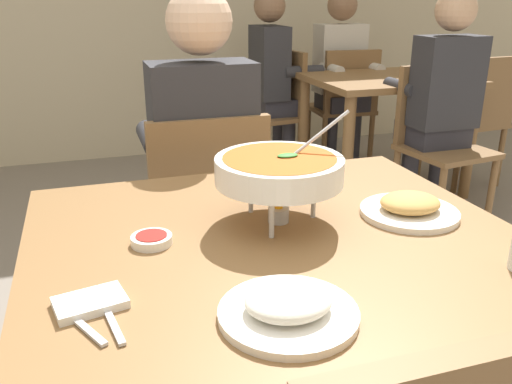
{
  "coord_description": "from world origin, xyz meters",
  "views": [
    {
      "loc": [
        -0.38,
        -1.04,
        1.29
      ],
      "look_at": [
        0.0,
        0.15,
        0.82
      ],
      "focal_mm": 37.55,
      "sensor_mm": 36.0,
      "label": 1
    }
  ],
  "objects_px": {
    "rice_plate": "(288,307)",
    "chair_bg_right": "(345,102)",
    "chair_bg_left": "(277,106)",
    "patron_bg_middle": "(441,95)",
    "dining_table_main": "(276,280)",
    "patron_bg_left": "(274,73)",
    "chair_diner_main": "(206,215)",
    "chair_bg_middle": "(436,135)",
    "appetizer_plate": "(410,207)",
    "sauce_dish": "(152,239)",
    "diner_main": "(201,152)",
    "curry_bowl": "(279,171)",
    "chair_bg_corner": "(475,114)",
    "patron_bg_right": "(341,69)",
    "dining_table_far": "(386,98)"
  },
  "relations": [
    {
      "from": "patron_bg_middle",
      "to": "appetizer_plate",
      "type": "bearing_deg",
      "value": -128.18
    },
    {
      "from": "chair_bg_corner",
      "to": "patron_bg_left",
      "type": "relative_size",
      "value": 0.69
    },
    {
      "from": "chair_bg_right",
      "to": "dining_table_far",
      "type": "bearing_deg",
      "value": -87.68
    },
    {
      "from": "chair_bg_corner",
      "to": "patron_bg_right",
      "type": "bearing_deg",
      "value": 131.44
    },
    {
      "from": "chair_diner_main",
      "to": "appetizer_plate",
      "type": "relative_size",
      "value": 3.75
    },
    {
      "from": "appetizer_plate",
      "to": "chair_bg_middle",
      "type": "distance_m",
      "value": 1.96
    },
    {
      "from": "chair_diner_main",
      "to": "chair_bg_right",
      "type": "relative_size",
      "value": 1.0
    },
    {
      "from": "dining_table_far",
      "to": "chair_bg_middle",
      "type": "relative_size",
      "value": 1.11
    },
    {
      "from": "chair_bg_middle",
      "to": "chair_bg_right",
      "type": "distance_m",
      "value": 1.07
    },
    {
      "from": "dining_table_far",
      "to": "chair_bg_right",
      "type": "bearing_deg",
      "value": 92.32
    },
    {
      "from": "rice_plate",
      "to": "chair_bg_corner",
      "type": "bearing_deg",
      "value": 45.15
    },
    {
      "from": "chair_diner_main",
      "to": "patron_bg_left",
      "type": "bearing_deg",
      "value": 63.37
    },
    {
      "from": "chair_diner_main",
      "to": "patron_bg_right",
      "type": "bearing_deg",
      "value": 51.99
    },
    {
      "from": "dining_table_main",
      "to": "patron_bg_right",
      "type": "relative_size",
      "value": 0.84
    },
    {
      "from": "dining_table_main",
      "to": "patron_bg_left",
      "type": "height_order",
      "value": "patron_bg_left"
    },
    {
      "from": "chair_bg_middle",
      "to": "chair_bg_corner",
      "type": "xyz_separation_m",
      "value": [
        0.59,
        0.39,
        0.0
      ]
    },
    {
      "from": "dining_table_main",
      "to": "chair_diner_main",
      "type": "xyz_separation_m",
      "value": [
        -0.0,
        0.76,
        -0.14
      ]
    },
    {
      "from": "chair_bg_right",
      "to": "sauce_dish",
      "type": "bearing_deg",
      "value": -124.71
    },
    {
      "from": "sauce_dish",
      "to": "chair_bg_right",
      "type": "xyz_separation_m",
      "value": [
        1.78,
        2.56,
        -0.27
      ]
    },
    {
      "from": "diner_main",
      "to": "rice_plate",
      "type": "distance_m",
      "value": 1.12
    },
    {
      "from": "dining_table_far",
      "to": "chair_bg_corner",
      "type": "xyz_separation_m",
      "value": [
        0.61,
        -0.14,
        -0.12
      ]
    },
    {
      "from": "dining_table_main",
      "to": "chair_bg_corner",
      "type": "relative_size",
      "value": 1.22
    },
    {
      "from": "dining_table_far",
      "to": "diner_main",
      "type": "bearing_deg",
      "value": -140.24
    },
    {
      "from": "chair_bg_right",
      "to": "patron_bg_left",
      "type": "distance_m",
      "value": 0.61
    },
    {
      "from": "curry_bowl",
      "to": "patron_bg_left",
      "type": "relative_size",
      "value": 0.25
    },
    {
      "from": "chair_bg_left",
      "to": "patron_bg_middle",
      "type": "relative_size",
      "value": 0.69
    },
    {
      "from": "diner_main",
      "to": "curry_bowl",
      "type": "relative_size",
      "value": 3.94
    },
    {
      "from": "chair_bg_left",
      "to": "chair_bg_right",
      "type": "relative_size",
      "value": 1.0
    },
    {
      "from": "rice_plate",
      "to": "chair_bg_right",
      "type": "bearing_deg",
      "value": 61.37
    },
    {
      "from": "appetizer_plate",
      "to": "chair_bg_corner",
      "type": "height_order",
      "value": "chair_bg_corner"
    },
    {
      "from": "appetizer_plate",
      "to": "patron_bg_middle",
      "type": "relative_size",
      "value": 0.18
    },
    {
      "from": "chair_diner_main",
      "to": "patron_bg_left",
      "type": "xyz_separation_m",
      "value": [
        0.94,
        1.87,
        0.24
      ]
    },
    {
      "from": "chair_bg_corner",
      "to": "patron_bg_middle",
      "type": "height_order",
      "value": "patron_bg_middle"
    },
    {
      "from": "diner_main",
      "to": "dining_table_far",
      "type": "height_order",
      "value": "diner_main"
    },
    {
      "from": "diner_main",
      "to": "chair_bg_right",
      "type": "bearing_deg",
      "value": 50.28
    },
    {
      "from": "curry_bowl",
      "to": "chair_bg_left",
      "type": "bearing_deg",
      "value": 70.11
    },
    {
      "from": "chair_bg_right",
      "to": "patron_bg_middle",
      "type": "xyz_separation_m",
      "value": [
        0.04,
        -1.08,
        0.24
      ]
    },
    {
      "from": "curry_bowl",
      "to": "patron_bg_left",
      "type": "xyz_separation_m",
      "value": [
        0.91,
        2.56,
        -0.15
      ]
    },
    {
      "from": "patron_bg_left",
      "to": "patron_bg_middle",
      "type": "relative_size",
      "value": 1.0
    },
    {
      "from": "chair_diner_main",
      "to": "chair_bg_middle",
      "type": "xyz_separation_m",
      "value": [
        1.55,
        0.77,
        0.0
      ]
    },
    {
      "from": "dining_table_main",
      "to": "chair_bg_middle",
      "type": "xyz_separation_m",
      "value": [
        1.55,
        1.53,
        -0.14
      ]
    },
    {
      "from": "chair_bg_right",
      "to": "patron_bg_right",
      "type": "relative_size",
      "value": 0.69
    },
    {
      "from": "chair_bg_middle",
      "to": "dining_table_far",
      "type": "bearing_deg",
      "value": 92.8
    },
    {
      "from": "chair_bg_left",
      "to": "patron_bg_left",
      "type": "bearing_deg",
      "value": 144.0
    },
    {
      "from": "rice_plate",
      "to": "dining_table_far",
      "type": "bearing_deg",
      "value": 55.83
    },
    {
      "from": "chair_bg_left",
      "to": "patron_bg_middle",
      "type": "distance_m",
      "value": 1.27
    },
    {
      "from": "dining_table_far",
      "to": "chair_bg_right",
      "type": "xyz_separation_m",
      "value": [
        -0.02,
        0.54,
        -0.12
      ]
    },
    {
      "from": "chair_bg_left",
      "to": "appetizer_plate",
      "type": "bearing_deg",
      "value": -102.97
    },
    {
      "from": "chair_bg_middle",
      "to": "patron_bg_left",
      "type": "distance_m",
      "value": 1.28
    },
    {
      "from": "curry_bowl",
      "to": "chair_bg_right",
      "type": "bearing_deg",
      "value": 59.88
    }
  ]
}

